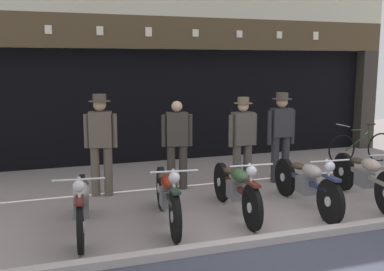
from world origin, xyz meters
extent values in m
cube|color=gray|center=(0.00, 5.00, -0.04)|extent=(23.34, 10.00, 0.08)
cube|color=#AEA3A0|center=(0.00, 0.08, 0.01)|extent=(23.34, 0.16, 0.18)
cube|color=black|center=(0.00, 7.30, 1.30)|extent=(10.44, 4.00, 2.60)
cube|color=#332D28|center=(5.45, 5.18, 1.30)|extent=(0.44, 0.36, 2.60)
cube|color=black|center=(0.00, 5.55, 1.43)|extent=(9.98, 0.03, 2.18)
cube|color=#4A3A24|center=(0.00, 5.12, 2.95)|extent=(11.34, 0.24, 0.70)
cube|color=silver|center=(-2.63, 4.99, 2.95)|extent=(0.14, 0.03, 0.18)
cube|color=silver|center=(-1.60, 4.99, 2.95)|extent=(0.14, 0.03, 0.18)
cube|color=silver|center=(-0.55, 4.99, 2.95)|extent=(0.14, 0.03, 0.20)
cube|color=silver|center=(0.53, 4.99, 2.95)|extent=(0.14, 0.03, 0.16)
cube|color=silver|center=(1.62, 4.99, 2.95)|extent=(0.14, 0.03, 0.16)
cube|color=silver|center=(2.67, 4.99, 2.95)|extent=(0.14, 0.03, 0.17)
cube|color=silver|center=(3.69, 4.99, 2.95)|extent=(0.14, 0.03, 0.19)
cylinder|color=black|center=(-2.49, 0.56, 0.32)|extent=(0.14, 0.64, 0.64)
cylinder|color=silver|center=(-2.49, 0.56, 0.32)|extent=(0.12, 0.15, 0.14)
cylinder|color=black|center=(-2.34, 1.89, 0.32)|extent=(0.15, 0.64, 0.64)
cylinder|color=silver|center=(-2.34, 1.89, 0.32)|extent=(0.13, 0.15, 0.14)
cube|color=#571F1C|center=(-2.42, 1.23, 0.44)|extent=(0.21, 1.23, 0.07)
cube|color=slate|center=(-2.42, 1.23, 0.37)|extent=(0.24, 0.34, 0.26)
ellipsoid|color=gray|center=(-2.44, 1.07, 0.64)|extent=(0.27, 0.48, 0.20)
ellipsoid|color=#38281E|center=(-2.39, 1.47, 0.62)|extent=(0.23, 0.32, 0.10)
cube|color=#571F1C|center=(-2.49, 0.56, 0.66)|extent=(0.14, 0.37, 0.04)
sphere|color=silver|center=(-2.49, 0.62, 0.82)|extent=(0.15, 0.15, 0.15)
cylinder|color=silver|center=(-2.49, 0.62, 0.90)|extent=(0.62, 0.09, 0.02)
cylinder|color=silver|center=(-2.49, 0.60, 0.61)|extent=(0.07, 0.28, 0.61)
cylinder|color=black|center=(-1.31, 0.52, 0.33)|extent=(0.16, 0.67, 0.67)
cylinder|color=silver|center=(-1.31, 0.52, 0.33)|extent=(0.12, 0.16, 0.15)
cylinder|color=black|center=(-1.13, 1.87, 0.33)|extent=(0.17, 0.67, 0.67)
cylinder|color=silver|center=(-1.13, 1.87, 0.33)|extent=(0.13, 0.16, 0.15)
cube|color=#1C3123|center=(-1.22, 1.20, 0.45)|extent=(0.23, 1.25, 0.07)
cube|color=slate|center=(-1.22, 1.20, 0.38)|extent=(0.24, 0.34, 0.26)
ellipsoid|color=maroon|center=(-1.24, 1.03, 0.65)|extent=(0.28, 0.49, 0.20)
ellipsoid|color=#38281E|center=(-1.19, 1.44, 0.63)|extent=(0.24, 0.32, 0.10)
cube|color=#1C3123|center=(-1.31, 0.52, 0.69)|extent=(0.15, 0.37, 0.04)
sphere|color=silver|center=(-1.30, 0.58, 0.83)|extent=(0.15, 0.15, 0.15)
cylinder|color=silver|center=(-1.30, 0.58, 0.91)|extent=(0.62, 0.11, 0.02)
cylinder|color=silver|center=(-1.31, 0.56, 0.62)|extent=(0.07, 0.25, 0.62)
cylinder|color=black|center=(-0.20, 0.56, 0.32)|extent=(0.13, 0.64, 0.64)
cylinder|color=silver|center=(-0.20, 0.56, 0.32)|extent=(0.11, 0.15, 0.14)
cylinder|color=black|center=(-0.08, 1.94, 0.32)|extent=(0.14, 0.64, 0.64)
cylinder|color=silver|center=(-0.08, 1.94, 0.32)|extent=(0.12, 0.15, 0.14)
cube|color=#521F18|center=(-0.14, 1.25, 0.44)|extent=(0.18, 1.28, 0.07)
cube|color=slate|center=(-0.14, 1.25, 0.37)|extent=(0.23, 0.34, 0.26)
ellipsoid|color=#2E4A2D|center=(-0.15, 1.09, 0.64)|extent=(0.26, 0.48, 0.20)
ellipsoid|color=#38281E|center=(-0.11, 1.50, 0.62)|extent=(0.23, 0.32, 0.10)
cube|color=#521F18|center=(-0.20, 0.56, 0.66)|extent=(0.13, 0.37, 0.04)
sphere|color=silver|center=(-0.19, 0.62, 0.82)|extent=(0.15, 0.15, 0.15)
cylinder|color=silver|center=(-0.19, 0.62, 0.90)|extent=(0.62, 0.08, 0.02)
cylinder|color=silver|center=(-0.19, 0.60, 0.61)|extent=(0.06, 0.25, 0.62)
cylinder|color=black|center=(0.98, 0.44, 0.33)|extent=(0.12, 0.65, 0.65)
cylinder|color=silver|center=(0.98, 0.44, 0.33)|extent=(0.11, 0.15, 0.14)
cylinder|color=black|center=(1.08, 1.86, 0.33)|extent=(0.13, 0.65, 0.65)
cylinder|color=silver|center=(1.08, 1.86, 0.33)|extent=(0.12, 0.15, 0.14)
cube|color=navy|center=(1.03, 1.15, 0.45)|extent=(0.17, 1.31, 0.07)
cube|color=slate|center=(1.03, 1.15, 0.38)|extent=(0.22, 0.33, 0.26)
ellipsoid|color=gray|center=(1.02, 0.98, 0.65)|extent=(0.25, 0.47, 0.20)
ellipsoid|color=#38281E|center=(1.05, 1.40, 0.63)|extent=(0.22, 0.31, 0.10)
cube|color=navy|center=(0.98, 0.44, 0.67)|extent=(0.13, 0.37, 0.04)
sphere|color=silver|center=(0.98, 0.50, 0.83)|extent=(0.15, 0.15, 0.15)
cylinder|color=silver|center=(0.98, 0.50, 0.91)|extent=(0.62, 0.07, 0.02)
cylinder|color=silver|center=(0.98, 0.48, 0.62)|extent=(0.05, 0.26, 0.61)
cylinder|color=black|center=(2.27, 1.83, 0.34)|extent=(0.20, 0.68, 0.68)
cylinder|color=silver|center=(2.27, 1.83, 0.34)|extent=(0.13, 0.17, 0.15)
cube|color=gray|center=(2.14, 1.14, 0.46)|extent=(0.30, 1.29, 0.07)
cube|color=slate|center=(2.14, 1.14, 0.39)|extent=(0.25, 0.35, 0.26)
ellipsoid|color=#AD9A8B|center=(2.11, 0.97, 0.66)|extent=(0.30, 0.49, 0.20)
ellipsoid|color=#38281E|center=(2.19, 1.39, 0.64)|extent=(0.25, 0.33, 0.10)
cylinder|color=brown|center=(-1.81, 2.86, 0.44)|extent=(0.15, 0.15, 0.88)
cylinder|color=brown|center=(-2.03, 2.91, 0.44)|extent=(0.15, 0.15, 0.88)
cube|color=brown|center=(-1.92, 2.89, 1.16)|extent=(0.42, 0.30, 0.61)
cube|color=white|center=(-1.90, 3.00, 1.24)|extent=(0.14, 0.05, 0.34)
cube|color=#47234C|center=(-1.89, 3.01, 1.22)|extent=(0.05, 0.02, 0.32)
cylinder|color=brown|center=(-1.69, 2.84, 1.14)|extent=(0.09, 0.09, 0.58)
cylinder|color=brown|center=(-2.15, 2.94, 1.14)|extent=(0.09, 0.09, 0.58)
sphere|color=tan|center=(-1.92, 2.89, 1.58)|extent=(0.22, 0.22, 0.22)
cylinder|color=#4C4238|center=(-1.92, 2.89, 1.64)|extent=(0.37, 0.37, 0.01)
cylinder|color=#4C4238|center=(-1.92, 2.89, 1.70)|extent=(0.23, 0.23, 0.12)
cylinder|color=#38332D|center=(-0.46, 2.84, 0.41)|extent=(0.15, 0.15, 0.83)
cylinder|color=#38332D|center=(-0.68, 2.88, 0.41)|extent=(0.15, 0.15, 0.83)
cube|color=#38332D|center=(-0.57, 2.86, 1.11)|extent=(0.41, 0.28, 0.60)
cube|color=white|center=(-0.55, 2.97, 1.18)|extent=(0.14, 0.04, 0.34)
cube|color=navy|center=(-0.55, 2.98, 1.17)|extent=(0.05, 0.02, 0.31)
cylinder|color=#38332D|center=(-0.34, 2.81, 1.08)|extent=(0.09, 0.09, 0.57)
cylinder|color=#38332D|center=(-0.80, 2.90, 1.08)|extent=(0.09, 0.09, 0.57)
sphere|color=tan|center=(-0.57, 2.86, 1.52)|extent=(0.19, 0.19, 0.19)
cylinder|color=#47423D|center=(0.64, 2.44, 0.43)|extent=(0.15, 0.15, 0.85)
cylinder|color=#47423D|center=(0.42, 2.42, 0.43)|extent=(0.15, 0.15, 0.85)
cube|color=#47423D|center=(0.53, 2.43, 1.13)|extent=(0.39, 0.24, 0.58)
cube|color=white|center=(0.52, 2.55, 1.20)|extent=(0.14, 0.03, 0.33)
cube|color=maroon|center=(0.52, 2.56, 1.18)|extent=(0.05, 0.02, 0.30)
cylinder|color=#47423D|center=(0.76, 2.45, 1.09)|extent=(0.09, 0.09, 0.57)
cylinder|color=#47423D|center=(0.30, 2.42, 1.09)|extent=(0.09, 0.09, 0.57)
sphere|color=tan|center=(0.53, 2.43, 1.52)|extent=(0.19, 0.19, 0.19)
cylinder|color=brown|center=(0.53, 2.43, 1.58)|extent=(0.33, 0.33, 0.01)
cylinder|color=brown|center=(0.53, 2.43, 1.63)|extent=(0.20, 0.20, 0.11)
cylinder|color=#2D2D33|center=(1.57, 2.69, 0.45)|extent=(0.15, 0.15, 0.91)
cylinder|color=#2D2D33|center=(1.35, 2.70, 0.45)|extent=(0.15, 0.15, 0.91)
cube|color=#2D2D33|center=(1.46, 2.70, 1.16)|extent=(0.39, 0.25, 0.55)
cube|color=silver|center=(1.47, 2.81, 1.23)|extent=(0.14, 0.03, 0.31)
cube|color=#47234C|center=(1.47, 2.82, 1.22)|extent=(0.05, 0.02, 0.28)
cylinder|color=#2D2D33|center=(1.70, 2.68, 1.07)|extent=(0.09, 0.09, 0.65)
cylinder|color=#2D2D33|center=(1.23, 2.71, 1.07)|extent=(0.09, 0.09, 0.65)
sphere|color=tan|center=(1.46, 2.70, 1.55)|extent=(0.22, 0.22, 0.22)
cylinder|color=#4C4238|center=(1.46, 2.70, 1.61)|extent=(0.37, 0.37, 0.01)
cylinder|color=#4C4238|center=(1.46, 2.70, 1.67)|extent=(0.23, 0.23, 0.12)
cube|color=silver|center=(1.56, 5.40, 1.76)|extent=(0.66, 0.02, 1.05)
cube|color=#511E19|center=(1.56, 5.39, 2.19)|extent=(0.66, 0.01, 0.20)
torus|color=black|center=(3.60, 3.63, 0.33)|extent=(0.69, 0.07, 0.69)
torus|color=black|center=(4.64, 3.58, 0.33)|extent=(0.69, 0.07, 0.69)
cylinder|color=#23381E|center=(4.02, 3.61, 0.51)|extent=(0.62, 0.06, 0.45)
cylinder|color=#23381E|center=(4.12, 3.61, 0.77)|extent=(0.57, 0.06, 0.03)
cylinder|color=#23381E|center=(4.31, 3.60, 0.63)|extent=(0.10, 0.03, 0.52)
ellipsoid|color=#332319|center=(4.35, 3.60, 0.89)|extent=(0.25, 0.13, 0.06)
cylinder|color=silver|center=(3.60, 3.63, 0.89)|extent=(0.05, 0.50, 0.02)
camera|label=1|loc=(-2.89, -4.74, 2.27)|focal=41.87mm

